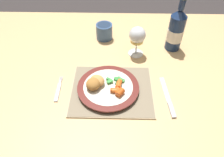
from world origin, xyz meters
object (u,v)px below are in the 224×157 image
fork (58,90)px  wine_glass (137,36)px  drinking_cup (104,31)px  bottle (176,30)px  dining_table (108,76)px  dinner_plate (108,88)px  table_knife (168,100)px

fork → wine_glass: bearing=37.0°
drinking_cup → bottle: bearing=-12.6°
dining_table → fork: bearing=-139.3°
dining_table → dinner_plate: dinner_plate is taller
dining_table → table_knife: 0.33m
fork → table_knife: (0.44, -0.04, 0.00)m
wine_glass → dinner_plate: bearing=-117.4°
dining_table → wine_glass: size_ratio=10.66×
table_knife → wine_glass: bearing=111.5°
wine_glass → bottle: 0.19m
fork → table_knife: table_knife is taller
table_knife → bottle: 0.36m
wine_glass → bottle: (0.18, 0.05, 0.00)m
table_knife → drinking_cup: 0.50m
dinner_plate → table_knife: size_ratio=1.20×
bottle → drinking_cup: bottle is taller
dining_table → dinner_plate: bearing=-87.2°
dining_table → wine_glass: bearing=30.8°
dinner_plate → drinking_cup: bearing=95.1°
dinner_plate → bottle: size_ratio=0.93×
dining_table → table_knife: size_ratio=7.51×
fork → wine_glass: 0.42m
bottle → drinking_cup: bearing=167.4°
dinner_plate → fork: dinner_plate is taller
dining_table → fork: (-0.19, -0.17, 0.08)m
bottle → wine_glass: bearing=-164.0°
wine_glass → drinking_cup: (-0.16, 0.13, -0.06)m
dinner_plate → wine_glass: size_ratio=1.70×
dining_table → drinking_cup: size_ratio=18.74×
bottle → dinner_plate: bearing=-136.4°
dining_table → bottle: (0.31, 0.13, 0.18)m
fork → table_knife: bearing=-5.2°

